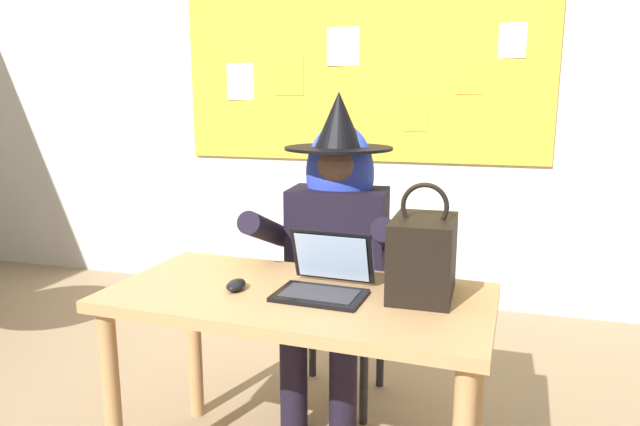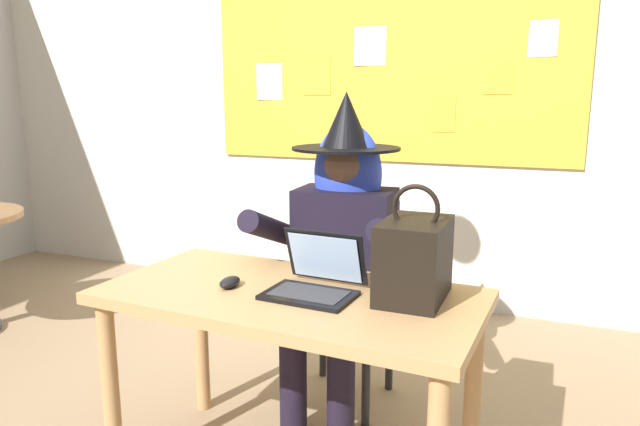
{
  "view_description": "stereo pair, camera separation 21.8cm",
  "coord_description": "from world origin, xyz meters",
  "px_view_note": "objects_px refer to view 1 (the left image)",
  "views": [
    {
      "loc": [
        0.84,
        -1.78,
        1.36
      ],
      "look_at": [
        0.23,
        0.27,
        0.93
      ],
      "focal_mm": 32.23,
      "sensor_mm": 36.0,
      "label": 1
    },
    {
      "loc": [
        1.05,
        -1.71,
        1.36
      ],
      "look_at": [
        0.23,
        0.27,
        0.93
      ],
      "focal_mm": 32.23,
      "sensor_mm": 36.0,
      "label": 2
    }
  ],
  "objects_px": {
    "person_costumed": "(335,234)",
    "computer_mouse": "(236,285)",
    "laptop": "(325,280)",
    "handbag": "(423,256)",
    "desk_main": "(298,320)",
    "chair_at_desk": "(341,287)"
  },
  "relations": [
    {
      "from": "desk_main",
      "to": "handbag",
      "type": "xyz_separation_m",
      "value": [
        0.4,
        0.09,
        0.24
      ]
    },
    {
      "from": "chair_at_desk",
      "to": "laptop",
      "type": "bearing_deg",
      "value": 10.61
    },
    {
      "from": "desk_main",
      "to": "computer_mouse",
      "type": "height_order",
      "value": "computer_mouse"
    },
    {
      "from": "laptop",
      "to": "computer_mouse",
      "type": "height_order",
      "value": "laptop"
    },
    {
      "from": "chair_at_desk",
      "to": "handbag",
      "type": "bearing_deg",
      "value": 36.86
    },
    {
      "from": "desk_main",
      "to": "person_costumed",
      "type": "relative_size",
      "value": 0.95
    },
    {
      "from": "desk_main",
      "to": "chair_at_desk",
      "type": "xyz_separation_m",
      "value": [
        -0.02,
        0.68,
        -0.11
      ]
    },
    {
      "from": "computer_mouse",
      "to": "handbag",
      "type": "relative_size",
      "value": 0.28
    },
    {
      "from": "desk_main",
      "to": "chair_at_desk",
      "type": "bearing_deg",
      "value": 92.06
    },
    {
      "from": "person_costumed",
      "to": "computer_mouse",
      "type": "distance_m",
      "value": 0.63
    },
    {
      "from": "laptop",
      "to": "computer_mouse",
      "type": "bearing_deg",
      "value": -166.02
    },
    {
      "from": "person_costumed",
      "to": "computer_mouse",
      "type": "bearing_deg",
      "value": -20.8
    },
    {
      "from": "computer_mouse",
      "to": "person_costumed",
      "type": "bearing_deg",
      "value": 67.63
    },
    {
      "from": "chair_at_desk",
      "to": "handbag",
      "type": "xyz_separation_m",
      "value": [
        0.43,
        -0.59,
        0.34
      ]
    },
    {
      "from": "desk_main",
      "to": "handbag",
      "type": "relative_size",
      "value": 3.48
    },
    {
      "from": "desk_main",
      "to": "chair_at_desk",
      "type": "distance_m",
      "value": 0.69
    },
    {
      "from": "laptop",
      "to": "handbag",
      "type": "xyz_separation_m",
      "value": [
        0.32,
        0.07,
        0.09
      ]
    },
    {
      "from": "person_costumed",
      "to": "handbag",
      "type": "bearing_deg",
      "value": 38.82
    },
    {
      "from": "desk_main",
      "to": "chair_at_desk",
      "type": "relative_size",
      "value": 1.46
    },
    {
      "from": "chair_at_desk",
      "to": "laptop",
      "type": "xyz_separation_m",
      "value": [
        0.11,
        -0.67,
        0.25
      ]
    },
    {
      "from": "chair_at_desk",
      "to": "computer_mouse",
      "type": "height_order",
      "value": "chair_at_desk"
    },
    {
      "from": "chair_at_desk",
      "to": "computer_mouse",
      "type": "distance_m",
      "value": 0.78
    }
  ]
}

